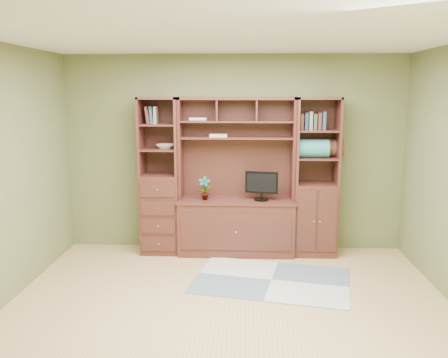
{
  "coord_description": "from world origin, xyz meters",
  "views": [
    {
      "loc": [
        0.14,
        -4.3,
        2.12
      ],
      "look_at": [
        -0.1,
        1.2,
        1.1
      ],
      "focal_mm": 38.0,
      "sensor_mm": 36.0,
      "label": 1
    }
  ],
  "objects_px": {
    "left_tower": "(160,176)",
    "right_tower": "(316,177)",
    "monitor": "(262,181)",
    "center_hutch": "(236,177)"
  },
  "relations": [
    {
      "from": "right_tower",
      "to": "monitor",
      "type": "bearing_deg",
      "value": -173.88
    },
    {
      "from": "left_tower",
      "to": "right_tower",
      "type": "bearing_deg",
      "value": 0.0
    },
    {
      "from": "center_hutch",
      "to": "monitor",
      "type": "bearing_deg",
      "value": -6.14
    },
    {
      "from": "monitor",
      "to": "left_tower",
      "type": "bearing_deg",
      "value": -171.79
    },
    {
      "from": "left_tower",
      "to": "monitor",
      "type": "bearing_deg",
      "value": -3.24
    },
    {
      "from": "left_tower",
      "to": "right_tower",
      "type": "height_order",
      "value": "same"
    },
    {
      "from": "left_tower",
      "to": "right_tower",
      "type": "relative_size",
      "value": 1.0
    },
    {
      "from": "left_tower",
      "to": "monitor",
      "type": "height_order",
      "value": "left_tower"
    },
    {
      "from": "center_hutch",
      "to": "monitor",
      "type": "relative_size",
      "value": 3.96
    },
    {
      "from": "center_hutch",
      "to": "right_tower",
      "type": "bearing_deg",
      "value": 2.23
    }
  ]
}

